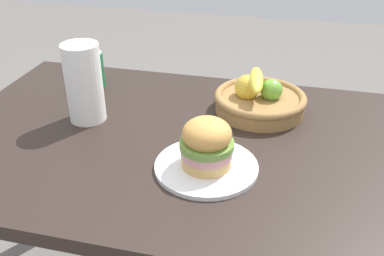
{
  "coord_description": "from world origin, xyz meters",
  "views": [
    {
      "loc": [
        0.28,
        -1.04,
        1.4
      ],
      "look_at": [
        0.04,
        -0.04,
        0.81
      ],
      "focal_mm": 40.92,
      "sensor_mm": 36.0,
      "label": 1
    }
  ],
  "objects_px": {
    "fruit_basket": "(259,99)",
    "paper_towel_roll": "(84,83)",
    "plate": "(206,167)",
    "soda_can": "(95,69)",
    "sandwich": "(207,143)"
  },
  "relations": [
    {
      "from": "plate",
      "to": "sandwich",
      "type": "xyz_separation_m",
      "value": [
        -0.0,
        0.0,
        0.07
      ]
    },
    {
      "from": "sandwich",
      "to": "plate",
      "type": "bearing_deg",
      "value": 0.0
    },
    {
      "from": "plate",
      "to": "paper_towel_roll",
      "type": "bearing_deg",
      "value": 156.88
    },
    {
      "from": "plate",
      "to": "paper_towel_roll",
      "type": "height_order",
      "value": "paper_towel_roll"
    },
    {
      "from": "fruit_basket",
      "to": "plate",
      "type": "bearing_deg",
      "value": -105.22
    },
    {
      "from": "plate",
      "to": "fruit_basket",
      "type": "bearing_deg",
      "value": 74.78
    },
    {
      "from": "fruit_basket",
      "to": "paper_towel_roll",
      "type": "relative_size",
      "value": 1.21
    },
    {
      "from": "fruit_basket",
      "to": "sandwich",
      "type": "bearing_deg",
      "value": -105.22
    },
    {
      "from": "fruit_basket",
      "to": "soda_can",
      "type": "bearing_deg",
      "value": 174.29
    },
    {
      "from": "plate",
      "to": "paper_towel_roll",
      "type": "distance_m",
      "value": 0.46
    },
    {
      "from": "fruit_basket",
      "to": "paper_towel_roll",
      "type": "bearing_deg",
      "value": -160.87
    },
    {
      "from": "plate",
      "to": "fruit_basket",
      "type": "height_order",
      "value": "fruit_basket"
    },
    {
      "from": "plate",
      "to": "soda_can",
      "type": "xyz_separation_m",
      "value": [
        -0.49,
        0.41,
        0.06
      ]
    },
    {
      "from": "fruit_basket",
      "to": "paper_towel_roll",
      "type": "xyz_separation_m",
      "value": [
        -0.51,
        -0.18,
        0.08
      ]
    },
    {
      "from": "soda_can",
      "to": "sandwich",
      "type": "bearing_deg",
      "value": -39.84
    }
  ]
}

